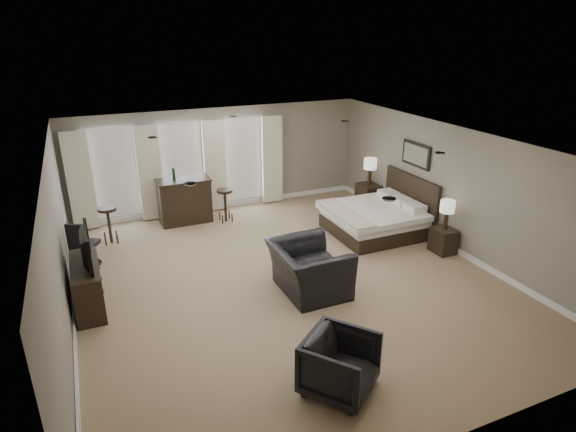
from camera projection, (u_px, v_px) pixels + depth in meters
name	position (u px, v px, depth m)	size (l,w,h in m)	color
room	(287.00, 215.00, 8.63)	(7.60, 8.60, 2.64)	#887357
window_bay	(183.00, 168.00, 11.79)	(5.25, 0.20, 2.30)	silver
bed	(370.00, 208.00, 10.85)	(1.99, 1.90, 1.27)	silver
nightstand_near	(443.00, 241.00, 10.09)	(0.40, 0.49, 0.53)	black
nightstand_far	(368.00, 196.00, 12.53)	(0.49, 0.59, 0.65)	black
lamp_near	(446.00, 215.00, 9.87)	(0.30, 0.30, 0.63)	beige
lamp_far	(370.00, 172.00, 12.29)	(0.33, 0.33, 0.69)	beige
wall_art	(416.00, 155.00, 10.86)	(0.04, 0.96, 0.56)	slate
dresser	(88.00, 286.00, 8.06)	(0.45, 1.38, 0.80)	black
tv	(83.00, 261.00, 7.88)	(1.07, 0.61, 0.14)	black
armchair_near	(309.00, 261.00, 8.47)	(1.36, 0.88, 1.19)	black
armchair_far	(340.00, 362.00, 6.17)	(0.85, 0.80, 0.88)	black
bar_counter	(185.00, 201.00, 11.56)	(1.25, 0.65, 1.09)	black
bar_stool_left	(109.00, 225.00, 10.49)	(0.39, 0.39, 0.82)	black
bar_stool_right	(225.00, 205.00, 11.66)	(0.38, 0.38, 0.81)	black
desk_chair	(85.00, 243.00, 9.44)	(0.49, 0.49, 0.97)	black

